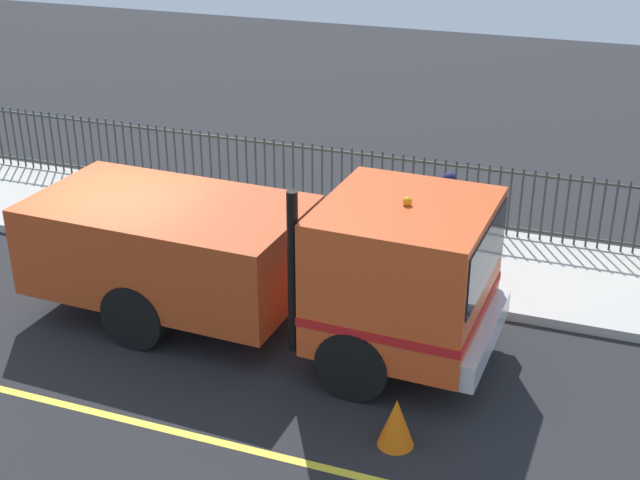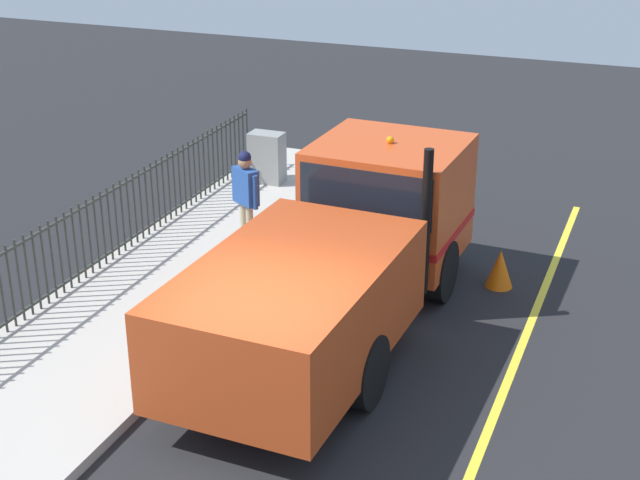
% 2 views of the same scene
% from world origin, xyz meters
% --- Properties ---
extents(ground_plane, '(44.14, 44.14, 0.00)m').
position_xyz_m(ground_plane, '(0.00, 0.00, 0.00)').
color(ground_plane, '#232326').
rests_on(ground_plane, ground).
extents(sidewalk_slab, '(2.95, 20.06, 0.15)m').
position_xyz_m(sidewalk_slab, '(2.93, 0.00, 0.07)').
color(sidewalk_slab, '#B7B2A8').
rests_on(sidewalk_slab, ground).
extents(lane_marking, '(0.12, 18.06, 0.01)m').
position_xyz_m(lane_marking, '(-2.60, 0.00, 0.00)').
color(lane_marking, yellow).
rests_on(lane_marking, ground).
extents(work_truck, '(2.45, 6.79, 2.66)m').
position_xyz_m(work_truck, '(-0.10, -2.90, 1.28)').
color(work_truck, '#D84C1E').
rests_on(work_truck, ground).
extents(worker_standing, '(0.57, 0.43, 1.73)m').
position_xyz_m(worker_standing, '(2.32, -4.58, 1.21)').
color(worker_standing, '#264C99').
rests_on(worker_standing, sidewalk_slab).
extents(iron_fence, '(0.04, 17.09, 1.26)m').
position_xyz_m(iron_fence, '(4.20, -0.00, 0.79)').
color(iron_fence, '#2D332D').
rests_on(iron_fence, sidewalk_slab).
extents(traffic_cone, '(0.44, 0.44, 0.62)m').
position_xyz_m(traffic_cone, '(-1.90, -5.00, 0.31)').
color(traffic_cone, orange).
rests_on(traffic_cone, ground).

